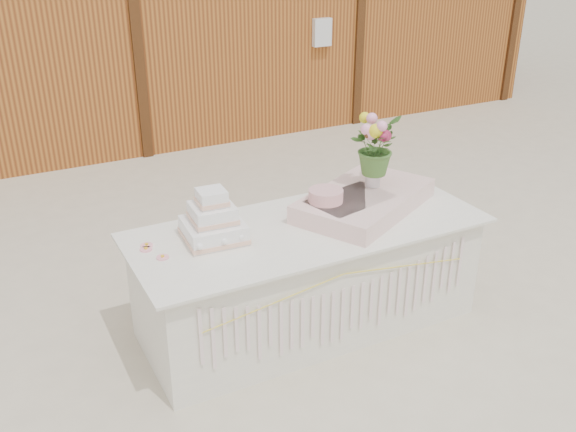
# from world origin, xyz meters

# --- Properties ---
(ground) EXTENTS (80.00, 80.00, 0.00)m
(ground) POSITION_xyz_m (0.00, 0.00, 0.00)
(ground) COLOR beige
(ground) RESTS_ON ground
(cake_table) EXTENTS (2.40, 1.00, 0.77)m
(cake_table) POSITION_xyz_m (0.00, -0.00, 0.39)
(cake_table) COLOR silver
(cake_table) RESTS_ON ground
(wedding_cake) EXTENTS (0.40, 0.40, 0.34)m
(wedding_cake) POSITION_xyz_m (-0.63, 0.12, 0.89)
(wedding_cake) COLOR white
(wedding_cake) RESTS_ON cake_table
(pink_cake_stand) EXTENTS (0.30, 0.30, 0.21)m
(pink_cake_stand) POSITION_xyz_m (0.15, 0.05, 0.89)
(pink_cake_stand) COLOR white
(pink_cake_stand) RESTS_ON cake_table
(satin_runner) EXTENTS (1.19, 1.01, 0.13)m
(satin_runner) POSITION_xyz_m (0.48, 0.06, 0.84)
(satin_runner) COLOR beige
(satin_runner) RESTS_ON cake_table
(flower_vase) EXTENTS (0.10, 0.10, 0.14)m
(flower_vase) POSITION_xyz_m (0.59, 0.13, 0.97)
(flower_vase) COLOR silver
(flower_vase) RESTS_ON satin_runner
(bouquet) EXTENTS (0.48, 0.47, 0.40)m
(bouquet) POSITION_xyz_m (0.59, 0.13, 1.24)
(bouquet) COLOR #3F6B2B
(bouquet) RESTS_ON flower_vase
(loose_flowers) EXTENTS (0.27, 0.40, 0.02)m
(loose_flowers) POSITION_xyz_m (-1.06, 0.08, 0.78)
(loose_flowers) COLOR pink
(loose_flowers) RESTS_ON cake_table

